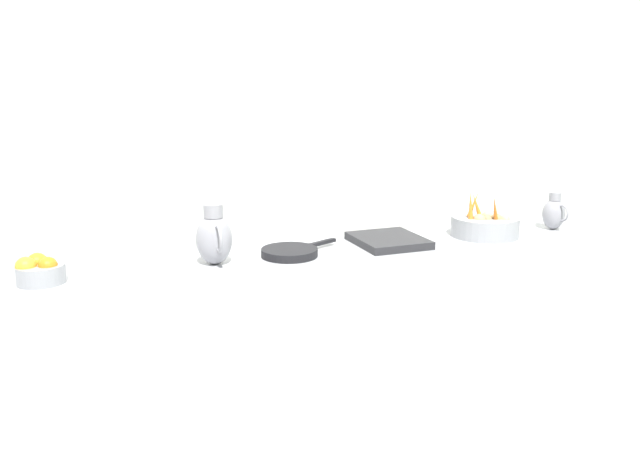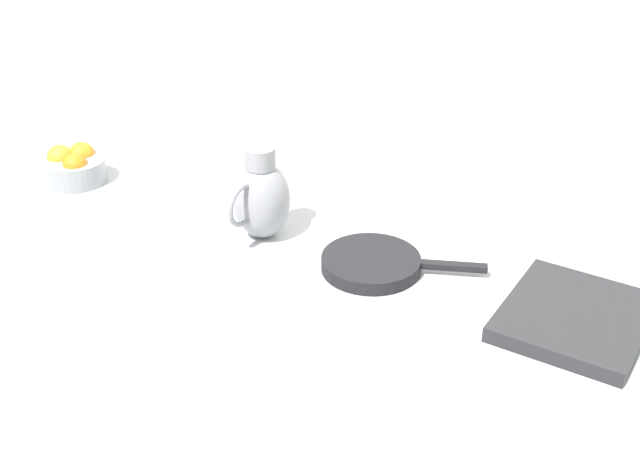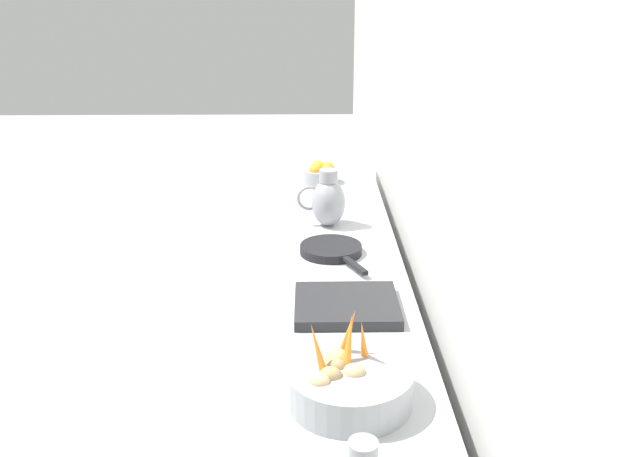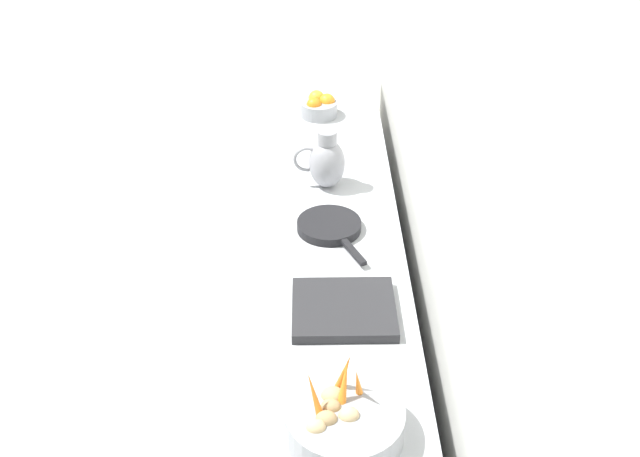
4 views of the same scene
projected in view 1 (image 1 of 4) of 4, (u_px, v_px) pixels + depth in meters
tile_wall_left at (372, 113)px, 3.26m from camera, size 0.10×8.83×3.00m
prep_counter at (307, 355)px, 2.94m from camera, size 0.62×3.36×0.91m
vegetable_colander at (485, 225)px, 3.20m from camera, size 0.33×0.33×0.23m
orange_bowl at (39, 271)px, 2.46m from camera, size 0.18×0.18×0.11m
metal_pitcher_tall at (214, 237)px, 2.70m from camera, size 0.21×0.15×0.25m
metal_pitcher_short at (554, 213)px, 3.34m from camera, size 0.16×0.11×0.19m
counter_sink_basin at (388, 240)px, 3.05m from camera, size 0.34×0.30×0.04m
skillet_on_counter at (290, 252)px, 2.85m from camera, size 0.25×0.39×0.03m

